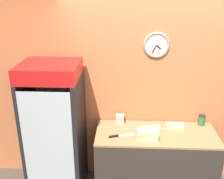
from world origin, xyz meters
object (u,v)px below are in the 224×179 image
beverage_cooler (56,123)px  chefs_knife (118,136)px  napkin_dispenser (120,119)px  sandwich_stack_bottom (147,137)px  sandwich_stack_middle (148,132)px  condiment_jar (202,120)px  sandwich_flat_left (175,126)px  sandwich_flat_right (150,130)px

beverage_cooler → chefs_knife: beverage_cooler is taller
chefs_knife → napkin_dispenser: bearing=87.8°
sandwich_stack_bottom → sandwich_stack_middle: (0.00, 0.00, 0.06)m
sandwich_stack_bottom → condiment_jar: bearing=27.7°
sandwich_flat_left → napkin_dispenser: napkin_dispenser is taller
sandwich_stack_bottom → sandwich_flat_left: size_ratio=1.17×
napkin_dispenser → chefs_knife: bearing=-92.2°
beverage_cooler → napkin_dispenser: size_ratio=15.15×
sandwich_flat_left → sandwich_flat_right: (-0.34, -0.11, -0.00)m
beverage_cooler → sandwich_flat_right: (1.21, 0.01, -0.06)m
beverage_cooler → sandwich_flat_right: beverage_cooler is taller
sandwich_stack_middle → sandwich_flat_left: bearing=37.3°
sandwich_flat_left → napkin_dispenser: (-0.73, 0.11, 0.03)m
beverage_cooler → sandwich_flat_left: bearing=4.6°
sandwich_stack_middle → sandwich_flat_left: (0.38, 0.29, -0.06)m
sandwich_stack_middle → chefs_knife: bearing=173.2°
beverage_cooler → napkin_dispenser: bearing=15.8°
condiment_jar → sandwich_stack_middle: bearing=-152.3°
sandwich_stack_bottom → condiment_jar: size_ratio=1.87×
sandwich_flat_left → chefs_knife: (-0.74, -0.25, -0.02)m
sandwich_flat_left → napkin_dispenser: bearing=171.5°
sandwich_stack_middle → sandwich_flat_left: 0.48m
sandwich_flat_left → sandwich_flat_right: same height
sandwich_stack_bottom → sandwich_flat_left: (0.38, 0.29, 0.00)m
sandwich_flat_left → condiment_jar: (0.37, 0.11, 0.04)m
sandwich_flat_right → napkin_dispenser: 0.45m
sandwich_flat_right → chefs_knife: (-0.40, -0.14, -0.02)m
beverage_cooler → chefs_knife: size_ratio=5.50×
beverage_cooler → sandwich_stack_middle: bearing=-8.1°
condiment_jar → napkin_dispenser: size_ratio=1.19×
beverage_cooler → napkin_dispenser: (0.82, 0.23, -0.03)m
sandwich_stack_middle → napkin_dispenser: sandwich_stack_middle is taller
sandwich_flat_right → condiment_jar: size_ratio=2.09×
sandwich_stack_middle → sandwich_flat_right: 0.19m
sandwich_stack_middle → napkin_dispenser: (-0.35, 0.40, -0.03)m
chefs_knife → napkin_dispenser: napkin_dispenser is taller
sandwich_stack_bottom → condiment_jar: (0.75, 0.40, 0.04)m
condiment_jar → napkin_dispenser: condiment_jar is taller
sandwich_stack_bottom → napkin_dispenser: 0.53m
beverage_cooler → condiment_jar: beverage_cooler is taller
sandwich_stack_bottom → chefs_knife: (-0.36, 0.04, -0.02)m
chefs_knife → condiment_jar: (1.11, 0.35, 0.06)m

